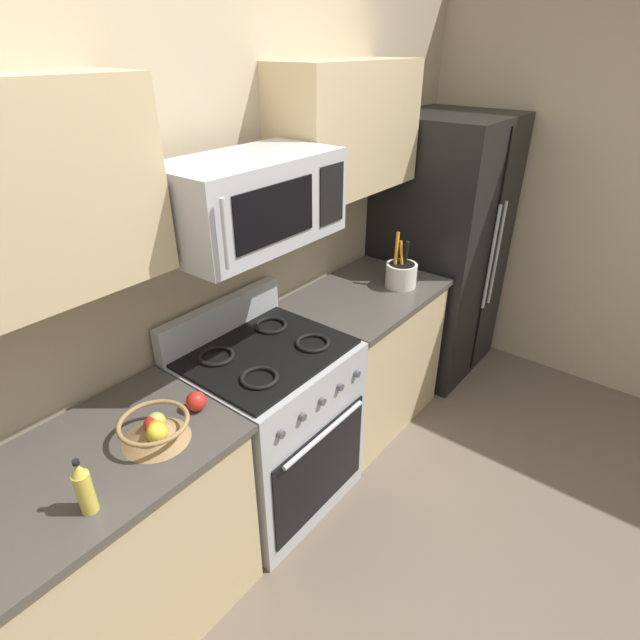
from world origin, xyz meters
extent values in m
plane|color=#6B5B4C|center=(0.00, 0.00, 0.00)|extent=(16.00, 16.00, 0.00)
cube|color=tan|center=(0.00, 1.05, 1.30)|extent=(8.00, 0.10, 2.60)
cube|color=tan|center=(-1.03, 0.66, 0.44)|extent=(1.24, 0.62, 0.88)
cube|color=#4C4742|center=(-1.03, 0.66, 0.90)|extent=(1.28, 0.66, 0.03)
cube|color=#B2B5BA|center=(0.00, 0.66, 0.46)|extent=(0.76, 0.66, 0.91)
cube|color=black|center=(0.00, 0.32, 0.36)|extent=(0.67, 0.01, 0.51)
cylinder|color=#B2B5BA|center=(0.00, 0.30, 0.62)|extent=(0.57, 0.02, 0.02)
cube|color=black|center=(0.00, 0.66, 0.92)|extent=(0.73, 0.59, 0.02)
cube|color=#B2B5BA|center=(0.00, 0.95, 1.00)|extent=(0.76, 0.06, 0.18)
torus|color=black|center=(-0.18, 0.52, 0.93)|extent=(0.17, 0.17, 0.02)
torus|color=black|center=(0.18, 0.52, 0.93)|extent=(0.17, 0.17, 0.02)
torus|color=black|center=(-0.18, 0.79, 0.93)|extent=(0.17, 0.17, 0.02)
torus|color=black|center=(0.18, 0.79, 0.93)|extent=(0.17, 0.17, 0.02)
cylinder|color=#4C4C51|center=(-0.27, 0.31, 0.79)|extent=(0.04, 0.02, 0.04)
cylinder|color=#4C4C51|center=(-0.14, 0.31, 0.79)|extent=(0.04, 0.02, 0.04)
cylinder|color=#4C4C51|center=(0.00, 0.31, 0.79)|extent=(0.04, 0.02, 0.04)
cylinder|color=#4C4C51|center=(0.14, 0.31, 0.79)|extent=(0.04, 0.02, 0.04)
cylinder|color=#4C4C51|center=(0.27, 0.31, 0.79)|extent=(0.04, 0.02, 0.04)
cube|color=tan|center=(0.86, 0.66, 0.44)|extent=(0.91, 0.62, 0.88)
cube|color=#4C4742|center=(0.86, 0.66, 0.90)|extent=(0.95, 0.66, 0.03)
cube|color=black|center=(1.76, 0.64, 0.91)|extent=(0.81, 0.73, 1.81)
cube|color=black|center=(1.76, 0.27, 0.91)|extent=(0.01, 0.01, 1.72)
cylinder|color=#B2B5BA|center=(1.71, 0.25, 0.95)|extent=(0.02, 0.02, 0.72)
cylinder|color=#B2B5BA|center=(1.81, 0.25, 0.95)|extent=(0.02, 0.02, 0.72)
cube|color=tan|center=(2.27, 0.00, 1.30)|extent=(0.10, 8.00, 2.60)
cube|color=#B2B5BA|center=(0.00, 0.69, 1.64)|extent=(0.77, 0.40, 0.35)
cube|color=black|center=(-0.07, 0.49, 1.64)|extent=(0.42, 0.01, 0.22)
cube|color=black|center=(0.28, 0.49, 1.64)|extent=(0.15, 0.01, 0.25)
cylinder|color=#B2B5BA|center=(-0.35, 0.46, 1.64)|extent=(0.02, 0.02, 0.25)
cube|color=tan|center=(0.87, 0.83, 1.80)|extent=(0.94, 0.34, 0.65)
cylinder|color=white|center=(1.05, 0.55, 0.98)|extent=(0.19, 0.19, 0.14)
cylinder|color=black|center=(1.05, 0.55, 0.99)|extent=(0.15, 0.15, 0.12)
cylinder|color=orange|center=(1.04, 0.58, 1.09)|extent=(0.09, 0.05, 0.30)
cylinder|color=black|center=(1.08, 0.54, 1.06)|extent=(0.03, 0.05, 0.25)
cylinder|color=orange|center=(1.05, 0.55, 1.06)|extent=(0.05, 0.07, 0.25)
cone|color=#9E7A4C|center=(-0.68, 0.57, 0.95)|extent=(0.25, 0.25, 0.08)
torus|color=#9E7A4C|center=(-0.68, 0.57, 0.99)|extent=(0.26, 0.26, 0.02)
sphere|color=red|center=(-0.68, 0.57, 0.98)|extent=(0.07, 0.07, 0.07)
sphere|color=orange|center=(-0.69, 0.54, 0.98)|extent=(0.07, 0.07, 0.07)
sphere|color=yellow|center=(-0.70, 0.52, 0.98)|extent=(0.07, 0.07, 0.07)
sphere|color=#9EB74C|center=(-0.66, 0.57, 0.98)|extent=(0.07, 0.07, 0.07)
sphere|color=red|center=(-0.47, 0.58, 0.95)|extent=(0.08, 0.08, 0.08)
cylinder|color=gold|center=(-1.00, 0.46, 0.99)|extent=(0.05, 0.05, 0.15)
cone|color=gold|center=(-1.00, 0.46, 1.08)|extent=(0.05, 0.05, 0.04)
cylinder|color=black|center=(-1.00, 0.46, 1.11)|extent=(0.02, 0.02, 0.01)
camera|label=1|loc=(-1.41, -0.79, 2.20)|focal=28.30mm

